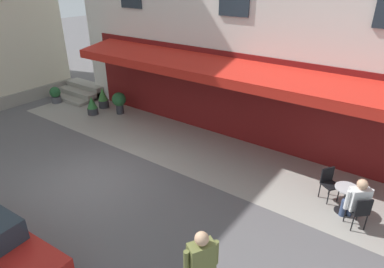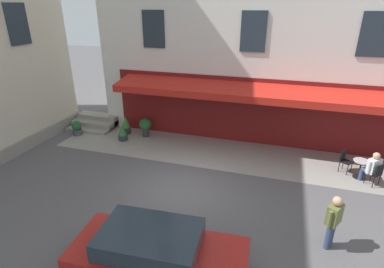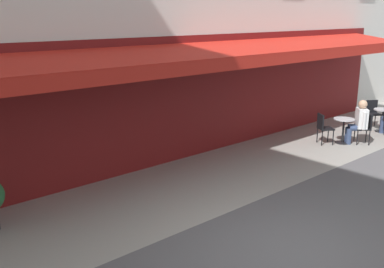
# 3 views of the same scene
# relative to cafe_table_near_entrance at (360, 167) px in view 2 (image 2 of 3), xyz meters

# --- Properties ---
(ground_plane) EXTENTS (70.00, 70.00, 0.00)m
(ground_plane) POSITION_rel_cafe_table_near_entrance_xyz_m (6.39, 2.87, -0.49)
(ground_plane) COLOR #565456
(sidewalk_cafe_terrace) EXTENTS (20.50, 3.20, 0.01)m
(sidewalk_cafe_terrace) POSITION_rel_cafe_table_near_entrance_xyz_m (3.14, -0.53, -0.49)
(sidewalk_cafe_terrace) COLOR gray
(sidewalk_cafe_terrace) RESTS_ON ground_plane
(back_alley_steps) EXTENTS (2.40, 1.75, 0.60)m
(back_alley_steps) POSITION_rel_cafe_table_near_entrance_xyz_m (12.99, -1.72, -0.25)
(back_alley_steps) COLOR gray
(back_alley_steps) RESTS_ON ground_plane
(cafe_table_near_entrance) EXTENTS (0.60, 0.60, 0.75)m
(cafe_table_near_entrance) POSITION_rel_cafe_table_near_entrance_xyz_m (0.00, 0.00, 0.00)
(cafe_table_near_entrance) COLOR black
(cafe_table_near_entrance) RESTS_ON ground_plane
(cafe_chair_black_back_row) EXTENTS (0.57, 0.57, 0.91)m
(cafe_chair_black_back_row) POSITION_rel_cafe_table_near_entrance_xyz_m (-0.43, 0.47, 0.06)
(cafe_chair_black_back_row) COLOR black
(cafe_chair_black_back_row) RESTS_ON ground_plane
(cafe_chair_black_near_door) EXTENTS (0.55, 0.55, 0.91)m
(cafe_chair_black_near_door) POSITION_rel_cafe_table_near_entrance_xyz_m (0.53, -0.35, 0.06)
(cafe_chair_black_near_door) COLOR black
(cafe_chair_black_near_door) RESTS_ON ground_plane
(seated_companion_in_white) EXTENTS (0.64, 0.65, 1.32)m
(seated_companion_in_white) POSITION_rel_cafe_table_near_entrance_xyz_m (-0.28, 0.31, 0.21)
(seated_companion_in_white) COLOR navy
(seated_companion_in_white) RESTS_ON ground_plane
(walking_pedestrian_in_olive) EXTENTS (0.48, 0.61, 1.66)m
(walking_pedestrian_in_olive) POSITION_rel_cafe_table_near_entrance_xyz_m (1.51, 4.33, 0.48)
(walking_pedestrian_in_olive) COLOR navy
(walking_pedestrian_in_olive) RESTS_ON ground_plane
(potted_plant_mid_terrace) EXTENTS (0.50, 0.50, 0.76)m
(potted_plant_mid_terrace) POSITION_rel_cafe_table_near_entrance_xyz_m (13.22, -0.39, -0.10)
(potted_plant_mid_terrace) COLOR #4C4C51
(potted_plant_mid_terrace) RESTS_ON ground_plane
(potted_plant_by_steps) EXTENTS (0.46, 0.46, 0.80)m
(potted_plant_by_steps) POSITION_rel_cafe_table_near_entrance_xyz_m (10.61, -0.46, -0.10)
(potted_plant_by_steps) COLOR #2D2D33
(potted_plant_by_steps) RESTS_ON ground_plane
(potted_plant_entrance_left) EXTENTS (0.46, 0.46, 0.95)m
(potted_plant_entrance_left) POSITION_rel_cafe_table_near_entrance_xyz_m (10.88, -1.30, -0.03)
(potted_plant_entrance_left) COLOR #2D2D33
(potted_plant_entrance_left) RESTS_ON ground_plane
(potted_plant_under_sign) EXTENTS (0.61, 0.61, 0.97)m
(potted_plant_under_sign) POSITION_rel_cafe_table_near_entrance_xyz_m (9.72, -1.23, 0.10)
(potted_plant_under_sign) COLOR #2D2D33
(potted_plant_under_sign) RESTS_ON ground_plane
(parked_car_red) EXTENTS (4.41, 2.08, 1.33)m
(parked_car_red) POSITION_rel_cafe_table_near_entrance_xyz_m (5.72, 6.62, 0.22)
(parked_car_red) COLOR #A81E19
(parked_car_red) RESTS_ON ground_plane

